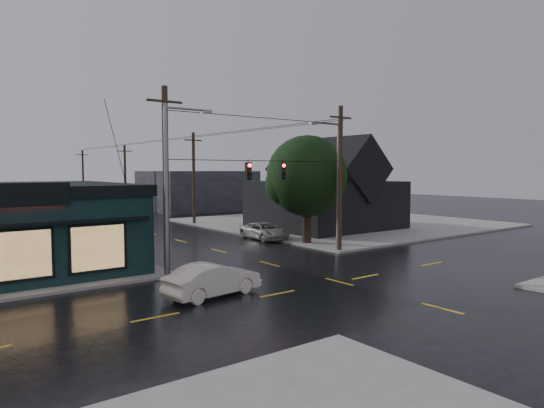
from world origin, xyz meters
TOP-DOWN VIEW (x-y plane):
  - ground_plane at (0.00, 0.00)m, footprint 160.00×160.00m
  - sidewalk_ne at (20.00, 20.00)m, footprint 28.00×28.00m
  - ne_building at (15.00, 17.00)m, footprint 12.60×11.60m
  - corner_tree at (7.00, 10.55)m, footprint 6.23×6.23m
  - utility_pole_nw at (-6.50, 6.50)m, footprint 2.00×0.32m
  - utility_pole_ne at (6.50, 6.50)m, footprint 2.00×0.32m
  - utility_pole_far_a at (6.50, 28.00)m, footprint 2.00×0.32m
  - utility_pole_far_b at (6.50, 48.00)m, footprint 2.00×0.32m
  - utility_pole_far_c at (6.50, 68.00)m, footprint 2.00×0.32m
  - span_signal_assembly at (0.10, 6.50)m, footprint 13.00×0.48m
  - streetlight_nw at (-6.80, 5.80)m, footprint 5.40×0.30m
  - streetlight_ne at (7.00, 7.20)m, footprint 5.40×0.30m
  - bg_building_east at (16.00, 45.00)m, footprint 14.00×12.00m
  - sedan_cream at (-6.59, 1.44)m, footprint 4.81×2.27m
  - suv_silver at (6.00, 14.69)m, footprint 2.54×5.07m

SIDE VIEW (x-z plane):
  - ground_plane at x=0.00m, z-range 0.00..0.00m
  - utility_pole_nw at x=-6.50m, z-range -5.08..5.08m
  - utility_pole_ne at x=6.50m, z-range -5.08..5.08m
  - utility_pole_far_a at x=6.50m, z-range -4.83..4.83m
  - utility_pole_far_b at x=6.50m, z-range -4.58..4.58m
  - utility_pole_far_c at x=6.50m, z-range -4.58..4.58m
  - streetlight_nw at x=-6.80m, z-range -4.58..4.58m
  - streetlight_ne at x=7.00m, z-range -4.58..4.58m
  - sidewalk_ne at x=20.00m, z-range 0.00..0.15m
  - suv_silver at x=6.00m, z-range 0.00..1.38m
  - sedan_cream at x=-6.59m, z-range 0.00..1.52m
  - bg_building_east at x=16.00m, z-range 0.00..5.60m
  - ne_building at x=15.00m, z-range 0.09..8.85m
  - corner_tree at x=7.00m, z-range 1.14..9.39m
  - span_signal_assembly at x=0.10m, z-range 5.08..6.31m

